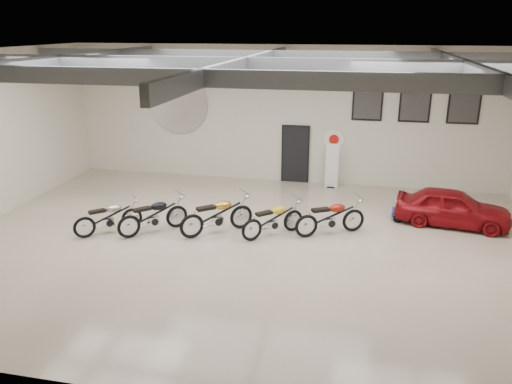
% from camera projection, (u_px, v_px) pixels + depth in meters
% --- Properties ---
extents(floor, '(16.00, 12.00, 0.01)m').
position_uv_depth(floor, '(247.00, 244.00, 13.51)').
color(floor, '#C1AB93').
rests_on(floor, ground).
extents(ceiling, '(16.00, 12.00, 0.01)m').
position_uv_depth(ceiling, '(246.00, 53.00, 11.92)').
color(ceiling, gray).
rests_on(ceiling, back_wall).
extents(back_wall, '(16.00, 0.02, 5.00)m').
position_uv_depth(back_wall, '(283.00, 115.00, 18.28)').
color(back_wall, beige).
rests_on(back_wall, floor).
extents(ceiling_beams, '(15.80, 11.80, 0.32)m').
position_uv_depth(ceiling_beams, '(246.00, 64.00, 12.00)').
color(ceiling_beams, slate).
rests_on(ceiling_beams, ceiling).
extents(door, '(0.92, 0.08, 2.10)m').
position_uv_depth(door, '(295.00, 155.00, 18.60)').
color(door, black).
rests_on(door, back_wall).
extents(logo_plaque, '(2.30, 0.06, 1.16)m').
position_uv_depth(logo_plaque, '(179.00, 104.00, 18.92)').
color(logo_plaque, silver).
rests_on(logo_plaque, back_wall).
extents(poster_left, '(1.05, 0.08, 1.35)m').
position_uv_depth(poster_left, '(368.00, 101.00, 17.47)').
color(poster_left, black).
rests_on(poster_left, back_wall).
extents(poster_mid, '(1.05, 0.08, 1.35)m').
position_uv_depth(poster_mid, '(415.00, 103.00, 17.15)').
color(poster_mid, black).
rests_on(poster_mid, back_wall).
extents(poster_right, '(1.05, 0.08, 1.35)m').
position_uv_depth(poster_right, '(464.00, 104.00, 16.84)').
color(poster_right, black).
rests_on(poster_right, back_wall).
extents(oil_sign, '(0.72, 0.10, 0.72)m').
position_uv_depth(oil_sign, '(334.00, 139.00, 18.12)').
color(oil_sign, white).
rests_on(oil_sign, back_wall).
extents(banner_stand, '(0.48, 0.22, 1.71)m').
position_uv_depth(banner_stand, '(332.00, 165.00, 17.97)').
color(banner_stand, white).
rests_on(banner_stand, floor).
extents(motorcycle_silver, '(1.81, 1.72, 0.99)m').
position_uv_depth(motorcycle_silver, '(108.00, 217.00, 14.08)').
color(motorcycle_silver, silver).
rests_on(motorcycle_silver, floor).
extents(motorcycle_black, '(1.91, 1.89, 1.07)m').
position_uv_depth(motorcycle_black, '(153.00, 215.00, 14.11)').
color(motorcycle_black, silver).
rests_on(motorcycle_black, floor).
extents(motorcycle_gold, '(2.11, 1.91, 1.13)m').
position_uv_depth(motorcycle_gold, '(217.00, 214.00, 14.06)').
color(motorcycle_gold, silver).
rests_on(motorcycle_gold, floor).
extents(motorcycle_yellow, '(1.85, 1.76, 1.01)m').
position_uv_depth(motorcycle_yellow, '(273.00, 219.00, 13.90)').
color(motorcycle_yellow, silver).
rests_on(motorcycle_yellow, floor).
extents(motorcycle_red, '(2.12, 1.57, 1.08)m').
position_uv_depth(motorcycle_red, '(330.00, 216.00, 13.99)').
color(motorcycle_red, silver).
rests_on(motorcycle_red, floor).
extents(go_kart, '(1.57, 0.80, 0.55)m').
position_uv_depth(go_kart, '(418.00, 212.00, 15.03)').
color(go_kart, navy).
rests_on(go_kart, floor).
extents(vintage_car, '(1.77, 3.40, 1.10)m').
position_uv_depth(vintage_car, '(453.00, 207.00, 14.66)').
color(vintage_car, maroon).
rests_on(vintage_car, floor).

